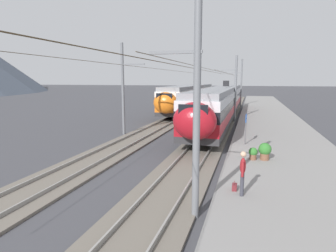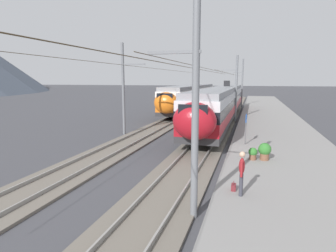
% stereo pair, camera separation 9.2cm
% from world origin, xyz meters
% --- Properties ---
extents(ground_plane, '(400.00, 400.00, 0.00)m').
position_xyz_m(ground_plane, '(0.00, 0.00, 0.00)').
color(ground_plane, '#424247').
extents(platform_slab, '(120.00, 6.63, 0.40)m').
position_xyz_m(platform_slab, '(0.00, -3.94, 0.20)').
color(platform_slab, gray).
rests_on(platform_slab, ground).
extents(track_near, '(120.00, 3.00, 0.28)m').
position_xyz_m(track_near, '(0.00, 1.31, 0.07)').
color(track_near, '#6B6359').
rests_on(track_near, ground).
extents(track_far, '(120.00, 3.00, 0.28)m').
position_xyz_m(track_far, '(0.00, 6.78, 0.07)').
color(track_far, '#6B6359').
rests_on(track_far, ground).
extents(train_near_platform, '(32.33, 2.88, 4.27)m').
position_xyz_m(train_near_platform, '(13.63, 1.31, 2.23)').
color(train_near_platform, '#2D2D30').
rests_on(train_near_platform, track_near).
extents(train_far_track, '(26.64, 2.87, 4.27)m').
position_xyz_m(train_far_track, '(22.90, 6.78, 2.22)').
color(train_far_track, '#2D2D30').
rests_on(train_far_track, track_far).
extents(catenary_mast_west, '(48.38, 1.76, 7.96)m').
position_xyz_m(catenary_mast_west, '(-8.99, -0.05, 4.11)').
color(catenary_mast_west, slate).
rests_on(catenary_mast_west, ground).
extents(catenary_mast_mid, '(48.38, 1.76, 7.25)m').
position_xyz_m(catenary_mast_mid, '(13.71, -0.04, 3.82)').
color(catenary_mast_mid, slate).
rests_on(catenary_mast_mid, ground).
extents(catenary_mast_east, '(48.38, 1.76, 8.03)m').
position_xyz_m(catenary_mast_east, '(30.74, -0.05, 4.16)').
color(catenary_mast_east, slate).
rests_on(catenary_mast_east, ground).
extents(catenary_mast_far_side, '(48.38, 2.15, 7.69)m').
position_xyz_m(catenary_mast_far_side, '(4.01, 8.48, 4.04)').
color(catenary_mast_far_side, slate).
rests_on(catenary_mast_far_side, ground).
extents(platform_sign, '(0.70, 0.08, 2.02)m').
position_xyz_m(platform_sign, '(1.23, -1.57, 1.89)').
color(platform_sign, '#59595B').
rests_on(platform_sign, platform_slab).
extents(passenger_walking, '(0.53, 0.22, 1.69)m').
position_xyz_m(passenger_walking, '(-7.54, -1.65, 1.34)').
color(passenger_walking, '#383842').
rests_on(passenger_walking, platform_slab).
extents(handbag_beside_passenger, '(0.32, 0.18, 0.38)m').
position_xyz_m(handbag_beside_passenger, '(-7.13, -1.36, 0.53)').
color(handbag_beside_passenger, maroon).
rests_on(handbag_beside_passenger, platform_slab).
extents(potted_plant_platform_edge, '(0.68, 0.68, 0.93)m').
position_xyz_m(potted_plant_platform_edge, '(-2.32, -2.67, 0.93)').
color(potted_plant_platform_edge, brown).
rests_on(potted_plant_platform_edge, platform_slab).
extents(potted_plant_by_shelter, '(0.47, 0.47, 0.67)m').
position_xyz_m(potted_plant_by_shelter, '(-2.45, -2.06, 0.77)').
color(potted_plant_by_shelter, brown).
rests_on(potted_plant_by_shelter, platform_slab).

